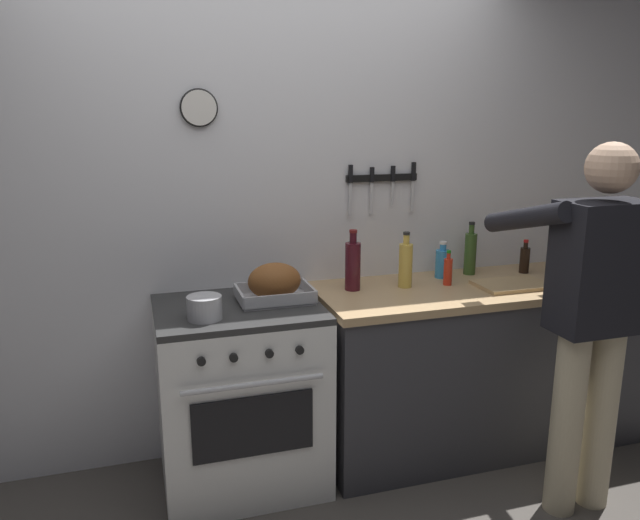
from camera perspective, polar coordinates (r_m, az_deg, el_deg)
The scene contains 13 objects.
wall_back at distance 3.17m, azimuth -5.02°, elevation 4.94°, with size 6.00×0.13×2.60m.
counter_block at distance 3.54m, azimuth 16.20°, elevation -8.93°, with size 2.03×0.65×0.90m.
stove at distance 3.05m, azimuth -7.34°, elevation -12.31°, with size 0.76×0.67×0.90m.
person_cook at distance 2.91m, azimuth 23.91°, elevation -4.09°, with size 0.51×0.63×1.66m.
roasting_pan at distance 2.92m, azimuth -4.23°, elevation -2.20°, with size 0.35×0.26×0.18m.
saucepan at distance 2.71m, azimuth -10.65°, elevation -4.36°, with size 0.15×0.15×0.10m.
cutting_board at distance 3.31m, azimuth 17.34°, elevation -2.20°, with size 0.36×0.24×0.02m, color tan.
bottle_soy_sauce at distance 3.60m, azimuth 18.43°, elevation 0.07°, with size 0.05×0.05×0.19m.
bottle_dish_soap at distance 3.38m, azimuth 11.27°, elevation -0.25°, with size 0.08×0.08×0.20m.
bottle_hot_sauce at distance 3.24m, azimuth 11.76°, elevation -0.98°, with size 0.04×0.04×0.18m.
bottle_cooking_oil at distance 3.16m, azimuth 7.93°, elevation -0.38°, with size 0.07×0.07×0.29m.
bottle_olive_oil at distance 3.47m, azimuth 13.75°, elevation 0.68°, with size 0.06×0.06×0.29m.
bottle_wine_red at distance 3.08m, azimuth 3.06°, elevation -0.45°, with size 0.08×0.08×0.31m.
Camera 1 is at (-0.65, -1.72, 1.78)m, focal length 34.55 mm.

